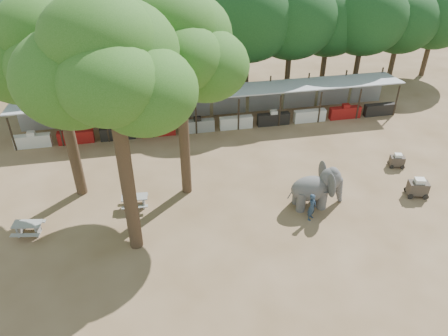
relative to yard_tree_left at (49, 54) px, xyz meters
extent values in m
plane|color=brown|center=(9.13, -7.19, -8.20)|extent=(100.00, 100.00, 0.00)
cube|color=#9C9DA3|center=(9.13, 6.81, -5.70)|extent=(28.00, 2.99, 0.39)
cylinder|color=#2D2319|center=(-3.47, 5.46, -7.00)|extent=(0.12, 0.12, 2.40)
cylinder|color=#2D2319|center=(-3.47, 8.16, -6.80)|extent=(0.12, 0.12, 2.80)
cube|color=silver|center=(-3.47, 5.71, -7.75)|extent=(2.38, 0.50, 0.90)
cube|color=gray|center=(-3.47, 8.11, -7.20)|extent=(2.52, 0.12, 2.00)
cylinder|color=#2D2319|center=(-0.67, 5.46, -7.00)|extent=(0.12, 0.12, 2.40)
cylinder|color=#2D2319|center=(-0.67, 8.16, -6.80)|extent=(0.12, 0.12, 2.80)
cube|color=maroon|center=(-0.67, 5.71, -7.75)|extent=(2.38, 0.50, 0.90)
cube|color=gray|center=(-0.67, 8.11, -7.20)|extent=(2.52, 0.12, 2.00)
cylinder|color=#2D2319|center=(2.13, 5.46, -7.00)|extent=(0.12, 0.12, 2.40)
cylinder|color=#2D2319|center=(2.13, 8.16, -6.80)|extent=(0.12, 0.12, 2.80)
cube|color=black|center=(2.13, 5.71, -7.75)|extent=(2.38, 0.50, 0.90)
cube|color=gray|center=(2.13, 8.11, -7.20)|extent=(2.52, 0.12, 2.00)
cylinder|color=#2D2319|center=(4.93, 5.46, -7.00)|extent=(0.12, 0.12, 2.40)
cylinder|color=#2D2319|center=(4.93, 8.16, -6.80)|extent=(0.12, 0.12, 2.80)
cube|color=maroon|center=(4.93, 5.71, -7.75)|extent=(2.38, 0.50, 0.90)
cube|color=gray|center=(4.93, 8.11, -7.20)|extent=(2.52, 0.12, 2.00)
cylinder|color=#2D2319|center=(7.73, 5.46, -7.00)|extent=(0.12, 0.12, 2.40)
cylinder|color=#2D2319|center=(7.73, 8.16, -6.80)|extent=(0.12, 0.12, 2.80)
cube|color=gray|center=(7.73, 5.71, -7.75)|extent=(2.38, 0.50, 0.90)
cube|color=gray|center=(7.73, 8.11, -7.20)|extent=(2.52, 0.12, 2.00)
cylinder|color=#2D2319|center=(10.53, 5.46, -7.00)|extent=(0.12, 0.12, 2.40)
cylinder|color=#2D2319|center=(10.53, 8.16, -6.80)|extent=(0.12, 0.12, 2.80)
cube|color=silver|center=(10.53, 5.71, -7.75)|extent=(2.38, 0.50, 0.90)
cube|color=gray|center=(10.53, 8.11, -7.20)|extent=(2.52, 0.12, 2.00)
cylinder|color=#2D2319|center=(13.33, 5.46, -7.00)|extent=(0.12, 0.12, 2.40)
cylinder|color=#2D2319|center=(13.33, 8.16, -6.80)|extent=(0.12, 0.12, 2.80)
cube|color=black|center=(13.33, 5.71, -7.75)|extent=(2.38, 0.50, 0.90)
cube|color=gray|center=(13.33, 8.11, -7.20)|extent=(2.52, 0.12, 2.00)
cylinder|color=#2D2319|center=(16.13, 5.46, -7.00)|extent=(0.12, 0.12, 2.40)
cylinder|color=#2D2319|center=(16.13, 8.16, -6.80)|extent=(0.12, 0.12, 2.80)
cube|color=silver|center=(16.13, 5.71, -7.75)|extent=(2.38, 0.50, 0.90)
cube|color=gray|center=(16.13, 8.11, -7.20)|extent=(2.52, 0.12, 2.00)
cylinder|color=#2D2319|center=(18.93, 5.46, -7.00)|extent=(0.12, 0.12, 2.40)
cylinder|color=#2D2319|center=(18.93, 8.16, -6.80)|extent=(0.12, 0.12, 2.80)
cube|color=maroon|center=(18.93, 5.71, -7.75)|extent=(2.38, 0.50, 0.90)
cube|color=gray|center=(18.93, 8.11, -7.20)|extent=(2.52, 0.12, 2.00)
cylinder|color=#2D2319|center=(21.73, 5.46, -7.00)|extent=(0.12, 0.12, 2.40)
cylinder|color=#2D2319|center=(21.73, 8.16, -6.80)|extent=(0.12, 0.12, 2.80)
cube|color=black|center=(21.73, 5.71, -7.75)|extent=(2.38, 0.50, 0.90)
cube|color=gray|center=(21.73, 8.11, -7.20)|extent=(2.52, 0.12, 2.00)
cylinder|color=#332316|center=(0.13, -0.19, -3.60)|extent=(0.60, 0.60, 9.20)
cone|color=#332316|center=(0.13, -0.19, 1.00)|extent=(0.57, 0.57, 2.88)
ellipsoid|color=#1F5113|center=(-1.27, 0.11, -0.38)|extent=(4.80, 4.80, 3.94)
ellipsoid|color=#1F5113|center=(1.33, -0.79, -0.78)|extent=(4.20, 4.20, 3.44)
ellipsoid|color=#1F5113|center=(0.33, 0.91, 0.22)|extent=(5.20, 5.20, 4.26)
ellipsoid|color=#1F5113|center=(0.13, -1.49, -0.08)|extent=(3.80, 3.80, 3.12)
ellipsoid|color=#1F5113|center=(-0.17, 0.01, 1.02)|extent=(4.40, 4.40, 3.61)
cylinder|color=#332316|center=(3.13, -5.19, -3.00)|extent=(0.64, 0.64, 10.40)
cone|color=#332316|center=(3.13, -5.19, 2.20)|extent=(0.61, 0.61, 3.25)
ellipsoid|color=#1F5113|center=(1.73, -4.89, 0.64)|extent=(4.80, 4.80, 3.94)
ellipsoid|color=#1F5113|center=(4.33, -5.79, 0.24)|extent=(4.20, 4.20, 3.44)
ellipsoid|color=#1F5113|center=(3.33, -4.09, 1.24)|extent=(5.20, 5.20, 4.26)
ellipsoid|color=#1F5113|center=(3.13, -6.49, 0.94)|extent=(3.80, 3.80, 3.12)
ellipsoid|color=#1F5113|center=(2.83, -4.99, 2.04)|extent=(4.40, 4.40, 3.61)
cylinder|color=#332316|center=(6.13, -1.19, -3.40)|extent=(0.56, 0.56, 9.60)
cone|color=#332316|center=(6.13, -1.19, 1.40)|extent=(0.53, 0.53, 3.00)
ellipsoid|color=#1F5113|center=(4.73, -0.89, -0.04)|extent=(4.80, 4.80, 3.94)
ellipsoid|color=#1F5113|center=(7.33, -1.79, -0.44)|extent=(4.20, 4.20, 3.44)
ellipsoid|color=#1F5113|center=(6.33, -0.09, 0.56)|extent=(5.20, 5.20, 4.26)
ellipsoid|color=#1F5113|center=(6.13, -2.49, 0.26)|extent=(3.80, 3.80, 3.12)
ellipsoid|color=#1F5113|center=(5.83, -0.99, 1.36)|extent=(4.40, 4.40, 3.61)
cylinder|color=#332316|center=(-4.20, 11.81, -6.33)|extent=(0.44, 0.44, 3.74)
ellipsoid|color=black|center=(-4.20, 11.81, -2.68)|extent=(6.46, 5.95, 5.61)
cylinder|color=#332316|center=(-0.87, 11.81, -6.33)|extent=(0.44, 0.44, 3.74)
ellipsoid|color=black|center=(-0.87, 11.81, -2.68)|extent=(6.46, 5.95, 5.61)
cylinder|color=#332316|center=(2.47, 11.81, -6.33)|extent=(0.44, 0.44, 3.74)
ellipsoid|color=black|center=(2.47, 11.81, -2.68)|extent=(6.46, 5.95, 5.61)
cylinder|color=#332316|center=(5.80, 11.81, -6.33)|extent=(0.44, 0.44, 3.74)
ellipsoid|color=black|center=(5.80, 11.81, -2.68)|extent=(6.46, 5.95, 5.61)
cylinder|color=#332316|center=(9.13, 11.81, -6.33)|extent=(0.44, 0.44, 3.74)
ellipsoid|color=black|center=(9.13, 11.81, -2.68)|extent=(6.46, 5.95, 5.61)
cylinder|color=#332316|center=(12.47, 11.81, -6.33)|extent=(0.44, 0.44, 3.74)
ellipsoid|color=black|center=(12.47, 11.81, -2.68)|extent=(6.46, 5.95, 5.61)
cylinder|color=#332316|center=(15.80, 11.81, -6.33)|extent=(0.44, 0.44, 3.74)
ellipsoid|color=black|center=(15.80, 11.81, -2.68)|extent=(6.46, 5.95, 5.61)
cylinder|color=#332316|center=(19.13, 11.81, -6.33)|extent=(0.44, 0.44, 3.74)
ellipsoid|color=black|center=(19.13, 11.81, -2.68)|extent=(6.46, 5.95, 5.61)
cylinder|color=#332316|center=(22.47, 11.81, -6.33)|extent=(0.44, 0.44, 3.74)
ellipsoid|color=black|center=(22.47, 11.81, -2.68)|extent=(6.46, 5.95, 5.61)
cylinder|color=#332316|center=(25.80, 11.81, -6.33)|extent=(0.44, 0.44, 3.74)
ellipsoid|color=black|center=(25.80, 11.81, -2.68)|extent=(6.46, 5.95, 5.61)
cylinder|color=#332316|center=(29.13, 11.81, -6.33)|extent=(0.44, 0.44, 3.74)
ellipsoid|color=black|center=(29.13, 11.81, -2.68)|extent=(6.46, 5.95, 5.61)
ellipsoid|color=#484646|center=(12.63, -3.80, -7.05)|extent=(2.22, 1.31, 1.43)
cylinder|color=#484646|center=(12.02, -4.13, -7.60)|extent=(0.51, 0.51, 1.20)
cylinder|color=#484646|center=(12.03, -3.45, -7.60)|extent=(0.51, 0.51, 1.20)
cylinder|color=#484646|center=(13.24, -4.15, -7.60)|extent=(0.51, 0.51, 1.20)
cylinder|color=#484646|center=(13.25, -3.47, -7.60)|extent=(0.51, 0.51, 1.20)
ellipsoid|color=#484646|center=(13.68, -3.81, -6.54)|extent=(1.23, 1.00, 1.32)
ellipsoid|color=#484646|center=(13.47, -4.45, -6.50)|extent=(0.22, 1.09, 1.36)
ellipsoid|color=#484646|center=(13.49, -3.17, -6.50)|extent=(0.22, 1.09, 1.36)
cone|color=#484646|center=(14.33, -3.82, -7.45)|extent=(0.55, 0.55, 1.50)
imported|color=#26384C|center=(12.33, -4.92, -7.40)|extent=(0.68, 0.68, 1.60)
cube|color=gray|center=(-2.23, -3.36, -7.52)|extent=(1.51, 0.89, 0.06)
cube|color=gray|center=(-2.70, -3.28, -7.87)|extent=(0.19, 0.57, 0.66)
cube|color=gray|center=(-1.76, -3.44, -7.87)|extent=(0.19, 0.57, 0.66)
cube|color=gray|center=(-2.32, -3.87, -7.80)|extent=(1.44, 0.47, 0.05)
cube|color=gray|center=(-2.15, -2.85, -7.80)|extent=(1.44, 0.47, 0.05)
cube|color=gray|center=(3.15, -2.13, -7.52)|extent=(1.44, 0.74, 0.06)
cube|color=gray|center=(2.68, -2.10, -7.87)|extent=(0.13, 0.57, 0.66)
cube|color=gray|center=(3.62, -2.15, -7.87)|extent=(0.13, 0.57, 0.66)
cube|color=gray|center=(3.12, -2.64, -7.81)|extent=(1.42, 0.31, 0.05)
cube|color=gray|center=(3.18, -1.61, -7.81)|extent=(1.42, 0.31, 0.05)
cube|color=#352C25|center=(18.99, -4.12, -7.66)|extent=(1.20, 0.88, 0.76)
cylinder|color=black|center=(18.49, -4.36, -8.04)|extent=(0.33, 0.14, 0.32)
cylinder|color=black|center=(19.33, -4.57, -8.04)|extent=(0.33, 0.14, 0.32)
cylinder|color=black|center=(18.66, -3.67, -8.04)|extent=(0.33, 0.14, 0.32)
cylinder|color=black|center=(19.50, -3.88, -8.04)|extent=(0.33, 0.14, 0.32)
cube|color=silver|center=(18.99, -4.12, -7.17)|extent=(0.63, 0.55, 0.27)
cube|color=#352C25|center=(19.40, -1.13, -7.77)|extent=(0.96, 0.71, 0.60)
cylinder|color=black|center=(18.99, -1.31, -8.07)|extent=(0.26, 0.11, 0.26)
cylinder|color=black|center=(19.66, -1.49, -8.07)|extent=(0.26, 0.11, 0.26)
cylinder|color=black|center=(19.14, -0.77, -8.07)|extent=(0.26, 0.11, 0.26)
cylinder|color=black|center=(19.80, -0.94, -8.07)|extent=(0.26, 0.11, 0.26)
cube|color=silver|center=(19.40, -1.13, -7.39)|extent=(0.50, 0.44, 0.21)
camera|label=1|loc=(4.41, -21.63, 7.10)|focal=35.00mm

